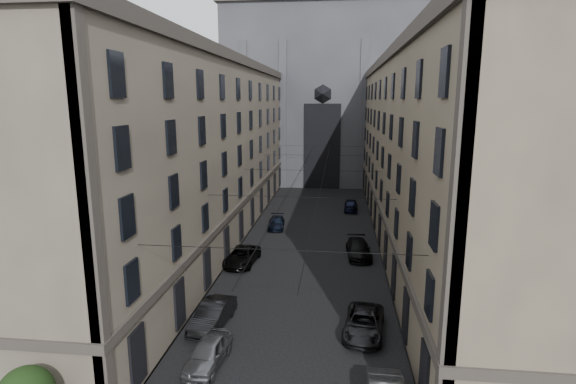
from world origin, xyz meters
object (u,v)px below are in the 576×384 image
at_px(car_left_far, 276,223).
at_px(car_right_midfar, 359,249).
at_px(car_left_midnear, 213,315).
at_px(car_right_far, 351,205).
at_px(car_left_near, 208,352).
at_px(car_right_midnear, 364,323).
at_px(gothic_tower, 325,82).
at_px(car_left_midfar, 242,256).

bearing_deg(car_left_far, car_right_midfar, -48.34).
distance_m(car_left_midnear, car_right_far, 34.02).
xyz_separation_m(car_left_midnear, car_right_far, (9.70, 32.61, -0.06)).
relative_size(car_left_near, car_left_far, 1.00).
bearing_deg(car_right_midfar, car_left_near, -119.52).
distance_m(car_right_midnear, car_right_far, 32.45).
bearing_deg(car_left_far, gothic_tower, 78.96).
bearing_deg(car_left_midnear, car_right_midfar, 62.10).
xyz_separation_m(gothic_tower, car_left_near, (-4.20, -63.18, -17.05)).
bearing_deg(car_right_midfar, gothic_tower, 92.32).
distance_m(car_left_near, car_right_midnear, 9.86).
height_order(car_left_midnear, car_right_far, car_left_midnear).
bearing_deg(car_left_near, car_left_midnear, 107.18).
bearing_deg(car_left_midnear, car_left_midfar, 99.22).
relative_size(gothic_tower, car_right_midnear, 11.19).
height_order(gothic_tower, car_left_far, gothic_tower).
relative_size(gothic_tower, car_left_far, 13.15).
height_order(car_left_midfar, car_left_far, car_left_midfar).
bearing_deg(car_right_midnear, car_right_midfar, 96.23).
relative_size(car_left_near, car_left_midfar, 0.84).
bearing_deg(car_left_midfar, car_left_far, 87.50).
distance_m(car_left_near, car_right_far, 37.92).
relative_size(car_left_near, car_left_midnear, 0.91).
xyz_separation_m(car_left_midnear, car_left_midfar, (-0.53, 11.40, -0.07)).
height_order(car_left_midfar, car_right_midnear, car_left_midfar).
relative_size(car_left_midnear, car_right_midnear, 0.94).
height_order(car_left_midnear, car_left_midfar, car_left_midnear).
relative_size(car_right_midnear, car_right_far, 1.19).
bearing_deg(car_left_midnear, car_left_far, 94.20).
bearing_deg(car_right_far, car_left_midnear, -104.11).
distance_m(car_left_far, car_right_far, 12.77).
xyz_separation_m(car_left_far, car_right_midfar, (9.04, -8.74, 0.12)).
height_order(car_left_near, car_left_midnear, car_left_midnear).
distance_m(gothic_tower, car_left_near, 65.58).
xyz_separation_m(car_left_far, car_right_far, (8.75, 9.30, 0.10)).
relative_size(car_left_near, car_right_far, 1.02).
bearing_deg(car_right_midfar, car_left_midnear, -128.35).
height_order(car_left_near, car_right_midfar, car_right_midfar).
relative_size(car_right_midfar, car_right_far, 1.20).
xyz_separation_m(gothic_tower, car_right_midfar, (4.84, -44.32, -17.04)).
bearing_deg(car_left_near, car_left_far, 94.64).
bearing_deg(car_left_midnear, gothic_tower, 91.54).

